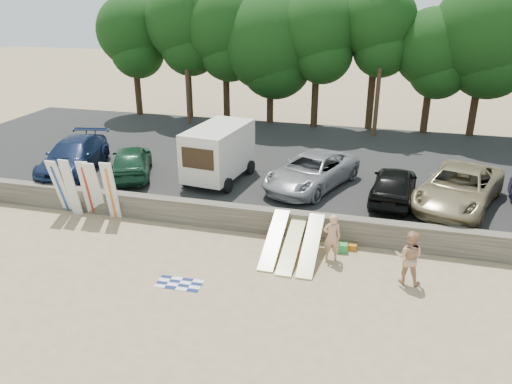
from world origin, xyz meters
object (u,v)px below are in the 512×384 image
at_px(car_0, 74,156).
at_px(car_2, 312,171).
at_px(car_1, 131,161).
at_px(beachgoer_b, 409,257).
at_px(car_4, 459,188).
at_px(car_3, 394,184).
at_px(beachgoer_a, 332,237).
at_px(cooler, 342,248).
at_px(box_trailer, 219,151).

distance_m(car_0, car_2, 11.46).
xyz_separation_m(car_1, beachgoer_b, (12.56, -5.15, -0.52)).
distance_m(car_0, car_4, 17.51).
bearing_deg(car_3, beachgoer_a, 70.04).
distance_m(car_3, beachgoer_a, 4.81).
height_order(car_1, beachgoer_b, car_1).
height_order(car_3, cooler, car_3).
relative_size(car_2, car_4, 0.94).
bearing_deg(car_0, car_1, -8.23).
relative_size(car_4, beachgoer_b, 3.08).
distance_m(car_4, beachgoer_a, 6.41).
xyz_separation_m(car_2, beachgoer_a, (1.54, -5.02, -0.57)).
bearing_deg(box_trailer, cooler, -27.24).
height_order(box_trailer, cooler, box_trailer).
height_order(car_1, beachgoer_a, car_1).
distance_m(car_3, beachgoer_b, 5.26).
bearing_deg(car_0, box_trailer, -5.70).
height_order(beachgoer_a, beachgoer_b, beachgoer_b).
relative_size(car_1, car_4, 0.77).
xyz_separation_m(car_2, beachgoer_b, (4.12, -5.89, -0.52)).
bearing_deg(car_2, car_0, -154.19).
relative_size(car_0, cooler, 13.98).
relative_size(box_trailer, car_0, 0.79).
relative_size(car_0, beachgoer_a, 3.06).
xyz_separation_m(car_4, beachgoer_b, (-1.96, -5.35, -0.57)).
height_order(box_trailer, beachgoer_a, box_trailer).
distance_m(car_2, beachgoer_a, 5.28).
bearing_deg(car_3, car_4, -171.86).
height_order(beachgoer_a, cooler, beachgoer_a).
height_order(box_trailer, car_4, box_trailer).
distance_m(car_3, car_4, 2.54).
relative_size(car_2, cooler, 14.03).
distance_m(car_2, cooler, 4.95).
relative_size(car_0, car_2, 1.00).
bearing_deg(beachgoer_a, car_3, -127.93).
height_order(car_4, beachgoer_a, car_4).
xyz_separation_m(beachgoer_b, cooler, (-2.24, 1.50, -0.76)).
bearing_deg(beachgoer_b, car_1, -15.28).
relative_size(car_2, beachgoer_a, 3.07).
xyz_separation_m(car_0, car_4, (17.51, 0.36, 0.02)).
relative_size(car_0, beachgoer_b, 2.88).
relative_size(box_trailer, car_4, 0.74).
bearing_deg(cooler, beachgoer_a, -122.72).
bearing_deg(car_4, cooler, -117.79).
relative_size(car_2, beachgoer_b, 2.89).
bearing_deg(car_4, beachgoer_b, -90.48).
relative_size(beachgoer_b, cooler, 4.85).
bearing_deg(cooler, box_trailer, 141.07).
bearing_deg(beachgoer_b, cooler, -26.72).
height_order(car_3, beachgoer_a, car_3).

